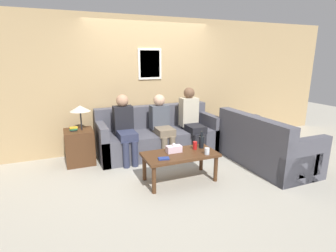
{
  "coord_description": "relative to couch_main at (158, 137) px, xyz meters",
  "views": [
    {
      "loc": [
        -1.68,
        -4.12,
        1.83
      ],
      "look_at": [
        -0.06,
        -0.16,
        0.7
      ],
      "focal_mm": 28.0,
      "sensor_mm": 36.0,
      "label": 1
    }
  ],
  "objects": [
    {
      "name": "person_right",
      "position": [
        0.63,
        -0.21,
        0.37
      ],
      "size": [
        0.34,
        0.65,
        1.26
      ],
      "color": "black",
      "rests_on": "ground_plane"
    },
    {
      "name": "wine_bottle",
      "position": [
        0.29,
        -1.21,
        0.23
      ],
      "size": [
        0.08,
        0.08,
        0.27
      ],
      "color": "black",
      "rests_on": "coffee_table"
    },
    {
      "name": "tissue_box",
      "position": [
        -0.19,
        -1.23,
        0.18
      ],
      "size": [
        0.23,
        0.12,
        0.15
      ],
      "color": "silver",
      "rests_on": "coffee_table"
    },
    {
      "name": "person_left",
      "position": [
        -0.69,
        -0.18,
        0.34
      ],
      "size": [
        0.34,
        0.63,
        1.19
      ],
      "color": "#2D334C",
      "rests_on": "ground_plane"
    },
    {
      "name": "ground_plane",
      "position": [
        0.0,
        -0.52,
        -0.31
      ],
      "size": [
        16.0,
        16.0,
        0.0
      ],
      "primitive_type": "plane",
      "color": "#ADA899"
    },
    {
      "name": "soda_can",
      "position": [
        0.17,
        -1.23,
        0.19
      ],
      "size": [
        0.07,
        0.07,
        0.12
      ],
      "color": "red",
      "rests_on": "coffee_table"
    },
    {
      "name": "couch_main",
      "position": [
        0.0,
        0.0,
        0.0
      ],
      "size": [
        2.31,
        0.88,
        0.89
      ],
      "color": "#4C4C56",
      "rests_on": "ground_plane"
    },
    {
      "name": "person_middle",
      "position": [
        0.02,
        -0.18,
        0.32
      ],
      "size": [
        0.34,
        0.63,
        1.15
      ],
      "color": "#756651",
      "rests_on": "ground_plane"
    },
    {
      "name": "side_table_with_lamp",
      "position": [
        -1.46,
        -0.01,
        0.05
      ],
      "size": [
        0.48,
        0.48,
        1.04
      ],
      "color": "#4C2D19",
      "rests_on": "ground_plane"
    },
    {
      "name": "coffee_table",
      "position": [
        -0.12,
        -1.3,
        0.07
      ],
      "size": [
        1.11,
        0.56,
        0.44
      ],
      "color": "#4C2D19",
      "rests_on": "ground_plane"
    },
    {
      "name": "couch_side",
      "position": [
        1.49,
        -1.29,
        0.0
      ],
      "size": [
        0.88,
        1.7,
        0.89
      ],
      "rotation": [
        0.0,
        0.0,
        1.57
      ],
      "color": "#4C4C56",
      "rests_on": "ground_plane"
    },
    {
      "name": "drinking_glass",
      "position": [
        0.23,
        -1.5,
        0.18
      ],
      "size": [
        0.07,
        0.07,
        0.1
      ],
      "color": "silver",
      "rests_on": "coffee_table"
    },
    {
      "name": "wall_back",
      "position": [
        0.0,
        0.46,
        0.99
      ],
      "size": [
        9.0,
        0.08,
        2.6
      ],
      "color": "tan",
      "rests_on": "ground_plane"
    },
    {
      "name": "book_stack",
      "position": [
        -0.43,
        -1.43,
        0.14
      ],
      "size": [
        0.17,
        0.12,
        0.02
      ],
      "color": "navy",
      "rests_on": "coffee_table"
    }
  ]
}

